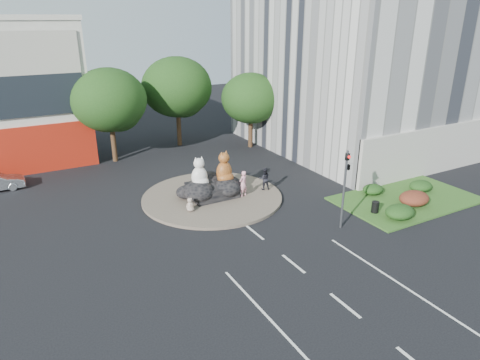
% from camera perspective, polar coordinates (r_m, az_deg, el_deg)
% --- Properties ---
extents(ground, '(120.00, 120.00, 0.00)m').
position_cam_1_polar(ground, '(23.23, 7.13, -11.03)').
color(ground, black).
rests_on(ground, ground).
extents(roundabout_island, '(10.00, 10.00, 0.20)m').
position_cam_1_polar(roundabout_island, '(30.86, -3.73, -2.27)').
color(roundabout_island, brown).
rests_on(roundabout_island, ground).
extents(rock_plinth, '(3.20, 2.60, 0.90)m').
position_cam_1_polar(rock_plinth, '(30.64, -3.75, -1.33)').
color(rock_plinth, black).
rests_on(rock_plinth, roundabout_island).
extents(grass_verge, '(10.00, 6.00, 0.12)m').
position_cam_1_polar(grass_verge, '(32.74, 21.30, -2.41)').
color(grass_verge, '#24541C').
rests_on(grass_verge, ground).
extents(tree_left, '(6.46, 6.46, 8.27)m').
position_cam_1_polar(tree_left, '(39.26, -16.95, 9.79)').
color(tree_left, '#382314').
rests_on(tree_left, ground).
extents(tree_mid, '(6.84, 6.84, 8.76)m').
position_cam_1_polar(tree_mid, '(43.05, -8.35, 11.80)').
color(tree_mid, '#382314').
rests_on(tree_mid, ground).
extents(tree_right, '(5.70, 5.70, 7.30)m').
position_cam_1_polar(tree_right, '(42.20, 1.47, 10.54)').
color(tree_right, '#382314').
rests_on(tree_right, ground).
extents(hedge_near_green, '(2.00, 1.60, 0.90)m').
position_cam_1_polar(hedge_near_green, '(29.23, 20.53, -4.01)').
color(hedge_near_green, '#193912').
rests_on(hedge_near_green, grass_verge).
extents(hedge_red, '(2.20, 1.76, 0.99)m').
position_cam_1_polar(hedge_red, '(31.60, 22.20, -2.28)').
color(hedge_red, '#4A1813').
rests_on(hedge_red, grass_verge).
extents(hedge_mid_green, '(1.80, 1.44, 0.81)m').
position_cam_1_polar(hedge_mid_green, '(34.35, 22.95, -0.73)').
color(hedge_mid_green, '#193912').
rests_on(hedge_mid_green, grass_verge).
extents(hedge_back_green, '(1.60, 1.28, 0.72)m').
position_cam_1_polar(hedge_back_green, '(32.61, 17.31, -1.20)').
color(hedge_back_green, '#193912').
rests_on(hedge_back_green, grass_verge).
extents(traffic_light, '(0.44, 1.24, 5.00)m').
position_cam_1_polar(traffic_light, '(26.05, 14.06, 0.97)').
color(traffic_light, '#595B60').
rests_on(traffic_light, ground).
extents(street_lamp, '(2.34, 0.22, 8.06)m').
position_cam_1_polar(street_lamp, '(35.14, 16.98, 7.40)').
color(street_lamp, '#595B60').
rests_on(street_lamp, ground).
extents(cat_white, '(1.39, 1.23, 2.19)m').
position_cam_1_polar(cat_white, '(29.73, -5.46, 1.10)').
color(cat_white, silver).
rests_on(cat_white, rock_plinth).
extents(cat_tabby, '(1.72, 1.61, 2.32)m').
position_cam_1_polar(cat_tabby, '(30.45, -2.14, 1.80)').
color(cat_tabby, '#B95A26').
rests_on(cat_tabby, rock_plinth).
extents(kitten_calico, '(0.75, 0.72, 0.97)m').
position_cam_1_polar(kitten_calico, '(28.41, -6.68, -3.21)').
color(kitten_calico, beige).
rests_on(kitten_calico, roundabout_island).
extents(kitten_white, '(0.58, 0.59, 0.75)m').
position_cam_1_polar(kitten_white, '(30.82, -0.03, -1.30)').
color(kitten_white, silver).
rests_on(kitten_white, roundabout_island).
extents(pedestrian_pink, '(0.81, 0.67, 1.90)m').
position_cam_1_polar(pedestrian_pink, '(30.35, 0.42, -0.49)').
color(pedestrian_pink, pink).
rests_on(pedestrian_pink, roundabout_island).
extents(pedestrian_dark, '(0.98, 0.87, 1.68)m').
position_cam_1_polar(pedestrian_dark, '(31.63, 3.28, 0.17)').
color(pedestrian_dark, black).
rests_on(pedestrian_dark, roundabout_island).
extents(litter_bin, '(0.62, 0.62, 0.75)m').
position_cam_1_polar(litter_bin, '(29.62, 17.57, -3.45)').
color(litter_bin, black).
rests_on(litter_bin, grass_verge).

